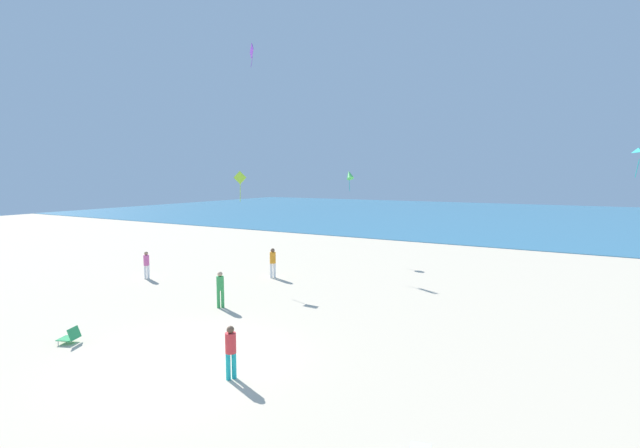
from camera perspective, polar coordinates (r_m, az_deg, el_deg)
ground_plane at (r=22.35m, az=2.48°, el=-8.25°), size 120.00×120.00×0.00m
ocean_water at (r=67.42m, az=21.15°, el=1.01°), size 120.00×60.00×0.05m
beach_chair_far_right at (r=17.45m, az=-29.19°, el=-12.36°), size 0.73×0.69×0.54m
person_0 at (r=19.47m, az=-12.58°, el=-7.83°), size 0.44×0.44×1.56m
person_1 at (r=24.62m, az=-6.04°, el=-4.68°), size 0.46×0.46×1.64m
person_2 at (r=12.88m, az=-11.30°, el=-15.28°), size 0.41×0.41×1.50m
person_3 at (r=26.03m, az=-21.23°, el=-4.66°), size 0.40×0.40×1.49m
kite_lime at (r=23.88m, az=-10.15°, el=5.68°), size 0.66×0.30×1.60m
kite_teal at (r=26.17m, az=35.47°, el=7.66°), size 0.56×0.70×1.43m
kite_green at (r=30.62m, az=3.78°, el=6.28°), size 0.86×0.82×1.48m
kite_purple at (r=35.99m, az=-8.70°, el=20.94°), size 0.88×0.73×1.74m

